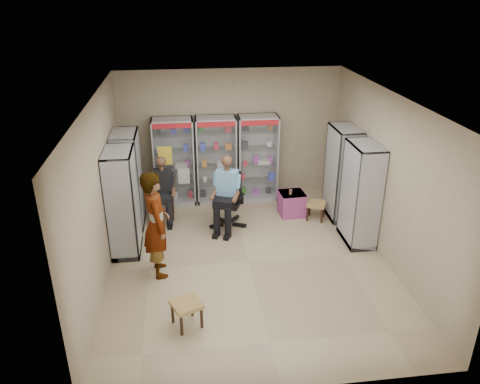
{
  "coord_description": "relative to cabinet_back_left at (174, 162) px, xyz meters",
  "views": [
    {
      "loc": [
        -1.08,
        -7.25,
        4.68
      ],
      "look_at": [
        -0.06,
        0.7,
        1.09
      ],
      "focal_mm": 35.0,
      "sensor_mm": 36.0,
      "label": 1
    }
  ],
  "objects": [
    {
      "name": "room_shell",
      "position": [
        1.3,
        -2.73,
        0.97
      ],
      "size": [
        5.02,
        6.02,
        3.01
      ],
      "color": "tan",
      "rests_on": "ground"
    },
    {
      "name": "cabinet_left_near",
      "position": [
        -0.93,
        -2.03,
        0.0
      ],
      "size": [
        0.9,
        0.5,
        2.0
      ],
      "primitive_type": "cube",
      "rotation": [
        0.0,
        0.0,
        -1.57
      ],
      "color": "silver",
      "rests_on": "floor"
    },
    {
      "name": "woven_stool_b",
      "position": [
        0.15,
        -4.34,
        -0.8
      ],
      "size": [
        0.53,
        0.53,
        0.4
      ],
      "primitive_type": "cube",
      "rotation": [
        0.0,
        0.0,
        0.41
      ],
      "color": "#A78D46",
      "rests_on": "floor"
    },
    {
      "name": "floor",
      "position": [
        1.3,
        -2.73,
        -1.0
      ],
      "size": [
        6.0,
        6.0,
        0.0
      ],
      "primitive_type": "plane",
      "color": "tan",
      "rests_on": "ground"
    },
    {
      "name": "cabinet_right_near",
      "position": [
        3.53,
        -2.23,
        0.0
      ],
      "size": [
        0.9,
        0.5,
        2.0
      ],
      "primitive_type": "cube",
      "rotation": [
        0.0,
        0.0,
        1.57
      ],
      "color": "#A7AAAE",
      "rests_on": "floor"
    },
    {
      "name": "standing_man",
      "position": [
        -0.3,
        -2.87,
        -0.05
      ],
      "size": [
        0.58,
        0.77,
        1.91
      ],
      "primitive_type": "imported",
      "rotation": [
        0.0,
        0.0,
        1.76
      ],
      "color": "gray",
      "rests_on": "floor"
    },
    {
      "name": "cabinet_back_right",
      "position": [
        1.9,
        0.0,
        0.0
      ],
      "size": [
        0.9,
        0.5,
        2.0
      ],
      "primitive_type": "cube",
      "color": "#A3A6AA",
      "rests_on": "floor"
    },
    {
      "name": "office_chair",
      "position": [
        1.07,
        -1.29,
        -0.42
      ],
      "size": [
        0.83,
        0.83,
        1.16
      ],
      "primitive_type": "cube",
      "rotation": [
        0.0,
        0.0,
        -0.38
      ],
      "color": "black",
      "rests_on": "floor"
    },
    {
      "name": "pink_trunk",
      "position": [
        2.52,
        -0.94,
        -0.74
      ],
      "size": [
        0.56,
        0.55,
        0.51
      ],
      "primitive_type": "cube",
      "rotation": [
        0.0,
        0.0,
        0.06
      ],
      "color": "#B84993",
      "rests_on": "floor"
    },
    {
      "name": "cabinet_right_far",
      "position": [
        3.53,
        -1.13,
        0.0
      ],
      "size": [
        0.9,
        0.5,
        2.0
      ],
      "primitive_type": "cube",
      "rotation": [
        0.0,
        0.0,
        1.57
      ],
      "color": "#A2A4A9",
      "rests_on": "floor"
    },
    {
      "name": "woven_stool_a",
      "position": [
        2.99,
        -1.22,
        -0.81
      ],
      "size": [
        0.51,
        0.51,
        0.38
      ],
      "primitive_type": "cube",
      "rotation": [
        0.0,
        0.0,
        -0.42
      ],
      "color": "#AA7E48",
      "rests_on": "floor"
    },
    {
      "name": "seated_shopkeeper",
      "position": [
        1.07,
        -1.34,
        -0.26
      ],
      "size": [
        0.7,
        0.81,
        1.48
      ],
      "primitive_type": null,
      "rotation": [
        0.0,
        0.0,
        -0.38
      ],
      "color": "#78ACEE",
      "rests_on": "floor"
    },
    {
      "name": "wooden_chair",
      "position": [
        -0.25,
        -0.73,
        -0.53
      ],
      "size": [
        0.42,
        0.42,
        0.94
      ],
      "primitive_type": "cube",
      "color": "#312013",
      "rests_on": "floor"
    },
    {
      "name": "seated_customer",
      "position": [
        -0.25,
        -0.78,
        -0.33
      ],
      "size": [
        0.44,
        0.6,
        1.34
      ],
      "primitive_type": null,
      "color": "black",
      "rests_on": "floor"
    },
    {
      "name": "cabinet_back_mid",
      "position": [
        0.95,
        0.0,
        0.0
      ],
      "size": [
        0.9,
        0.5,
        2.0
      ],
      "primitive_type": "cube",
      "color": "silver",
      "rests_on": "floor"
    },
    {
      "name": "cabinet_back_left",
      "position": [
        0.0,
        0.0,
        0.0
      ],
      "size": [
        0.9,
        0.5,
        2.0
      ],
      "primitive_type": "cube",
      "color": "#A1A2A8",
      "rests_on": "floor"
    },
    {
      "name": "cabinet_left_far",
      "position": [
        -0.93,
        -0.93,
        0.0
      ],
      "size": [
        0.9,
        0.5,
        2.0
      ],
      "primitive_type": "cube",
      "rotation": [
        0.0,
        0.0,
        -1.57
      ],
      "color": "silver",
      "rests_on": "floor"
    },
    {
      "name": "tea_glass",
      "position": [
        2.47,
        -1.0,
        -0.43
      ],
      "size": [
        0.07,
        0.07,
        0.11
      ],
      "primitive_type": "cylinder",
      "color": "#611A08",
      "rests_on": "pink_trunk"
    }
  ]
}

